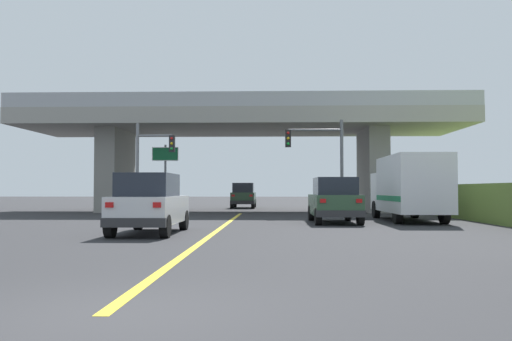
{
  "coord_description": "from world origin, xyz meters",
  "views": [
    {
      "loc": [
        2.02,
        -6.42,
        1.48
      ],
      "look_at": [
        1.3,
        16.71,
        2.29
      ],
      "focal_mm": 38.63,
      "sensor_mm": 36.0,
      "label": 1
    }
  ],
  "objects_px": {
    "sedan_oncoming": "(244,195)",
    "traffic_signal_farside": "(150,158)",
    "highway_sign": "(165,162)",
    "suv_crossing": "(334,200)",
    "suv_lead": "(150,204)",
    "traffic_signal_nearside": "(322,154)",
    "box_truck": "(409,187)"
  },
  "relations": [
    {
      "from": "box_truck",
      "to": "sedan_oncoming",
      "type": "relative_size",
      "value": 1.59
    },
    {
      "from": "suv_crossing",
      "to": "traffic_signal_nearside",
      "type": "xyz_separation_m",
      "value": [
        -0.01,
        5.92,
        2.46
      ]
    },
    {
      "from": "sedan_oncoming",
      "to": "suv_lead",
      "type": "bearing_deg",
      "value": -93.86
    },
    {
      "from": "suv_lead",
      "to": "traffic_signal_nearside",
      "type": "height_order",
      "value": "traffic_signal_nearside"
    },
    {
      "from": "box_truck",
      "to": "traffic_signal_farside",
      "type": "bearing_deg",
      "value": 157.85
    },
    {
      "from": "traffic_signal_nearside",
      "to": "sedan_oncoming",
      "type": "bearing_deg",
      "value": 110.1
    },
    {
      "from": "box_truck",
      "to": "sedan_oncoming",
      "type": "bearing_deg",
      "value": 115.39
    },
    {
      "from": "suv_crossing",
      "to": "sedan_oncoming",
      "type": "bearing_deg",
      "value": 103.6
    },
    {
      "from": "suv_lead",
      "to": "box_truck",
      "type": "height_order",
      "value": "box_truck"
    },
    {
      "from": "highway_sign",
      "to": "traffic_signal_farside",
      "type": "bearing_deg",
      "value": -91.29
    },
    {
      "from": "sedan_oncoming",
      "to": "traffic_signal_farside",
      "type": "distance_m",
      "value": 14.02
    },
    {
      "from": "suv_lead",
      "to": "suv_crossing",
      "type": "xyz_separation_m",
      "value": [
        6.88,
        6.23,
        0.0
      ]
    },
    {
      "from": "sedan_oncoming",
      "to": "traffic_signal_farside",
      "type": "relative_size",
      "value": 0.86
    },
    {
      "from": "sedan_oncoming",
      "to": "highway_sign",
      "type": "xyz_separation_m",
      "value": [
        -4.64,
        -8.91,
        2.25
      ]
    },
    {
      "from": "suv_lead",
      "to": "highway_sign",
      "type": "distance_m",
      "value": 17.59
    },
    {
      "from": "suv_lead",
      "to": "highway_sign",
      "type": "relative_size",
      "value": 1.06
    },
    {
      "from": "suv_lead",
      "to": "suv_crossing",
      "type": "height_order",
      "value": "same"
    },
    {
      "from": "highway_sign",
      "to": "suv_crossing",
      "type": "bearing_deg",
      "value": -48.34
    },
    {
      "from": "sedan_oncoming",
      "to": "suv_crossing",
      "type": "bearing_deg",
      "value": -75.57
    },
    {
      "from": "suv_crossing",
      "to": "traffic_signal_farside",
      "type": "height_order",
      "value": "traffic_signal_farside"
    },
    {
      "from": "sedan_oncoming",
      "to": "traffic_signal_nearside",
      "type": "relative_size",
      "value": 0.86
    },
    {
      "from": "suv_crossing",
      "to": "highway_sign",
      "type": "xyz_separation_m",
      "value": [
        -9.76,
        10.97,
        2.25
      ]
    },
    {
      "from": "box_truck",
      "to": "traffic_signal_farside",
      "type": "height_order",
      "value": "traffic_signal_farside"
    },
    {
      "from": "suv_lead",
      "to": "traffic_signal_nearside",
      "type": "distance_m",
      "value": 14.18
    },
    {
      "from": "box_truck",
      "to": "traffic_signal_nearside",
      "type": "xyz_separation_m",
      "value": [
        -3.66,
        4.52,
        1.87
      ]
    },
    {
      "from": "suv_crossing",
      "to": "traffic_signal_nearside",
      "type": "bearing_deg",
      "value": 89.25
    },
    {
      "from": "sedan_oncoming",
      "to": "traffic_signal_farside",
      "type": "bearing_deg",
      "value": -110.03
    },
    {
      "from": "sedan_oncoming",
      "to": "highway_sign",
      "type": "height_order",
      "value": "highway_sign"
    },
    {
      "from": "suv_lead",
      "to": "traffic_signal_nearside",
      "type": "relative_size",
      "value": 0.87
    },
    {
      "from": "traffic_signal_farside",
      "to": "suv_lead",
      "type": "bearing_deg",
      "value": -77.24
    },
    {
      "from": "suv_lead",
      "to": "sedan_oncoming",
      "type": "height_order",
      "value": "same"
    },
    {
      "from": "sedan_oncoming",
      "to": "highway_sign",
      "type": "bearing_deg",
      "value": -117.52
    }
  ]
}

